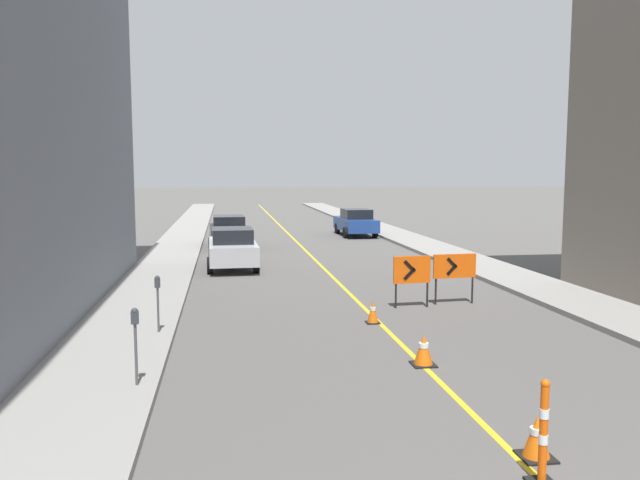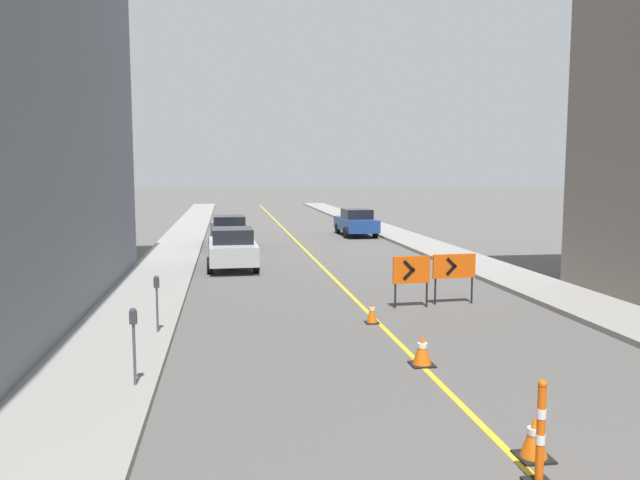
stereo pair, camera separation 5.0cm
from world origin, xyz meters
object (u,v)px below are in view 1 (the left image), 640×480
object	(u,v)px
traffic_cone_third	(424,350)
parking_meter_far_curb	(135,331)
parking_meter_near_curb	(158,292)
arrow_barricade_primary	(412,272)
arrow_barricade_secondary	(455,268)
parked_car_curb_near	(233,248)
traffic_cone_fourth	(373,312)
traffic_cone_second	(537,437)
delineator_post_front	(543,439)
parked_car_curb_mid	(229,231)
parked_car_curb_far	(356,222)

from	to	relation	value
traffic_cone_third	parking_meter_far_curb	xyz separation A→B (m)	(-5.34, -0.76, 0.79)
parking_meter_near_curb	arrow_barricade_primary	bearing A→B (deg)	18.60
arrow_barricade_secondary	parked_car_curb_near	size ratio (longest dim) A/B	0.33
traffic_cone_fourth	parking_meter_near_curb	bearing A→B (deg)	-172.85
traffic_cone_second	traffic_cone_third	distance (m)	4.07
traffic_cone_third	arrow_barricade_secondary	world-z (taller)	arrow_barricade_secondary
traffic_cone_third	delineator_post_front	size ratio (longest dim) A/B	0.48
traffic_cone_third	arrow_barricade_primary	distance (m)	5.27
traffic_cone_second	arrow_barricade_secondary	bearing A→B (deg)	75.59
arrow_barricade_secondary	parking_meter_near_curb	distance (m)	8.39
arrow_barricade_primary	parking_meter_far_curb	bearing A→B (deg)	-141.41
parking_meter_near_curb	delineator_post_front	bearing A→B (deg)	-54.98
arrow_barricade_primary	parked_car_curb_mid	xyz separation A→B (m)	(-4.95, 14.87, -0.21)
traffic_cone_third	arrow_barricade_secondary	distance (m)	6.02
parked_car_curb_near	arrow_barricade_primary	bearing A→B (deg)	-60.04
traffic_cone_second	delineator_post_front	size ratio (longest dim) A/B	0.44
parked_car_curb_near	parked_car_curb_mid	bearing A→B (deg)	89.60
arrow_barricade_secondary	parked_car_curb_near	xyz separation A→B (m)	(-6.19, 7.66, -0.24)
traffic_cone_third	parking_meter_near_curb	world-z (taller)	parking_meter_near_curb
traffic_cone_third	arrow_barricade_primary	world-z (taller)	arrow_barricade_primary
traffic_cone_fourth	traffic_cone_second	bearing A→B (deg)	-86.82
parking_meter_far_curb	traffic_cone_fourth	bearing A→B (deg)	39.39
traffic_cone_third	traffic_cone_second	bearing A→B (deg)	-86.75
parked_car_curb_far	parking_meter_far_curb	xyz separation A→B (m)	(-9.15, -25.20, 0.30)
arrow_barricade_primary	parking_meter_far_curb	distance (m)	8.84
delineator_post_front	parked_car_curb_mid	world-z (taller)	parked_car_curb_mid
traffic_cone_fourth	parking_meter_far_curb	distance (m)	6.72
traffic_cone_third	parked_car_curb_near	bearing A→B (deg)	105.21
parked_car_curb_far	parking_meter_near_curb	world-z (taller)	parked_car_curb_far
parked_car_curb_near	delineator_post_front	bearing A→B (deg)	-80.24
parking_meter_near_curb	traffic_cone_fourth	bearing A→B (deg)	7.15
parked_car_curb_far	parking_meter_near_curb	size ratio (longest dim) A/B	3.34
parked_car_curb_near	parking_meter_near_curb	size ratio (longest dim) A/B	3.34
traffic_cone_third	traffic_cone_fourth	distance (m)	3.48
arrow_barricade_primary	parking_meter_far_curb	size ratio (longest dim) A/B	1.08
traffic_cone_third	parking_meter_far_curb	size ratio (longest dim) A/B	0.47
traffic_cone_third	arrow_barricade_secondary	size ratio (longest dim) A/B	0.44
traffic_cone_second	arrow_barricade_secondary	size ratio (longest dim) A/B	0.40
traffic_cone_third	parked_car_curb_far	distance (m)	24.74
arrow_barricade_secondary	parked_car_curb_near	bearing A→B (deg)	125.12
delineator_post_front	parked_car_curb_far	size ratio (longest dim) A/B	0.30
traffic_cone_third	delineator_post_front	distance (m)	4.74
traffic_cone_third	parking_meter_near_curb	size ratio (longest dim) A/B	0.48
traffic_cone_fourth	parked_car_curb_near	bearing A→B (deg)	109.34
traffic_cone_second	parking_meter_far_curb	world-z (taller)	parking_meter_far_curb
traffic_cone_second	parked_car_curb_far	size ratio (longest dim) A/B	0.13
delineator_post_front	arrow_barricade_secondary	size ratio (longest dim) A/B	0.91
parking_meter_near_curb	parked_car_curb_mid	bearing A→B (deg)	84.35
parked_car_curb_mid	parking_meter_near_curb	world-z (taller)	parked_car_curb_mid
traffic_cone_fourth	parked_car_curb_near	xyz separation A→B (m)	(-3.35, 9.54, 0.52)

